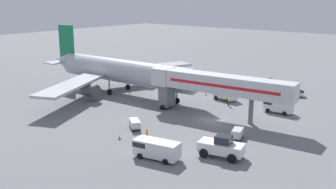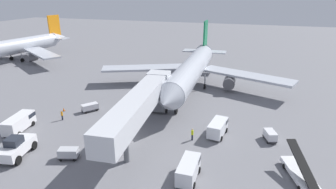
{
  "view_description": "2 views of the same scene",
  "coord_description": "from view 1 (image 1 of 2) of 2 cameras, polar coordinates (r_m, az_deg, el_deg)",
  "views": [
    {
      "loc": [
        -47.84,
        -30.2,
        18.44
      ],
      "look_at": [
        3.25,
        11.13,
        1.68
      ],
      "focal_mm": 41.77,
      "sensor_mm": 36.0,
      "label": 1
    },
    {
      "loc": [
        16.13,
        -31.1,
        19.18
      ],
      "look_at": [
        2.41,
        11.21,
        2.78
      ],
      "focal_mm": 30.14,
      "sensor_mm": 36.0,
      "label": 2
    }
  ],
  "objects": [
    {
      "name": "belt_loader_truck",
      "position": [
        77.02,
        16.81,
        0.41
      ],
      "size": [
        3.81,
        6.78,
        3.15
      ],
      "color": "white",
      "rests_on": "ground"
    },
    {
      "name": "service_van_far_center",
      "position": [
        71.36,
        8.26,
        0.16
      ],
      "size": [
        2.54,
        4.64,
        2.06
      ],
      "color": "white",
      "rests_on": "ground"
    },
    {
      "name": "baggage_cart_outer_left",
      "position": [
        77.64,
        10.59,
        0.91
      ],
      "size": [
        1.91,
        2.51,
        1.4
      ],
      "color": "#38383D",
      "rests_on": "ground"
    },
    {
      "name": "safety_cone_charlie",
      "position": [
        74.3,
        5.58,
        0.08
      ],
      "size": [
        0.35,
        0.35,
        0.54
      ],
      "color": "black",
      "rests_on": "ground"
    },
    {
      "name": "baggage_cart_mid_right",
      "position": [
        52.43,
        10.11,
        -5.63
      ],
      "size": [
        2.57,
        1.86,
        1.38
      ],
      "color": "#38383D",
      "rests_on": "ground"
    },
    {
      "name": "ground_crew_worker_midground",
      "position": [
        67.58,
        8.83,
        -0.91
      ],
      "size": [
        0.43,
        0.43,
        1.71
      ],
      "color": "#1E2333",
      "rests_on": "ground"
    },
    {
      "name": "service_van_near_left",
      "position": [
        65.35,
        15.73,
        -1.56
      ],
      "size": [
        2.11,
        4.51,
        2.06
      ],
      "color": "silver",
      "rests_on": "ground"
    },
    {
      "name": "pushback_tug",
      "position": [
        46.4,
        7.81,
        -7.6
      ],
      "size": [
        3.48,
        5.64,
        2.66
      ],
      "color": "white",
      "rests_on": "ground"
    },
    {
      "name": "airplane_at_gate",
      "position": [
        75.69,
        -6.99,
        3.41
      ],
      "size": [
        40.33,
        40.39,
        12.36
      ],
      "color": "#B7BCC6",
      "rests_on": "ground"
    },
    {
      "name": "ground_plane",
      "position": [
        59.51,
        6.39,
        -3.84
      ],
      "size": [
        300.0,
        300.0,
        0.0
      ],
      "primitive_type": "plane",
      "color": "slate"
    },
    {
      "name": "safety_cone_bravo",
      "position": [
        52.09,
        -7.1,
        -6.2
      ],
      "size": [
        0.38,
        0.38,
        0.59
      ],
      "color": "black",
      "rests_on": "ground"
    },
    {
      "name": "ground_crew_worker_foreground",
      "position": [
        51.28,
        -3.1,
        -5.78
      ],
      "size": [
        0.36,
        0.36,
        1.6
      ],
      "color": "#1E2333",
      "rests_on": "ground"
    },
    {
      "name": "service_van_rear_right",
      "position": [
        45.64,
        -1.82,
        -7.84
      ],
      "size": [
        3.02,
        5.71,
        2.17
      ],
      "color": "white",
      "rests_on": "ground"
    },
    {
      "name": "baggage_cart_near_center",
      "position": [
        55.67,
        -4.88,
        -4.29
      ],
      "size": [
        2.63,
        2.92,
        1.31
      ],
      "color": "#38383D",
      "rests_on": "ground"
    },
    {
      "name": "jet_bridge",
      "position": [
        60.42,
        6.46,
        1.47
      ],
      "size": [
        5.31,
        23.47,
        6.81
      ],
      "color": "silver",
      "rests_on": "ground"
    },
    {
      "name": "safety_cone_alpha",
      "position": [
        80.49,
        11.41,
        0.96
      ],
      "size": [
        0.33,
        0.33,
        0.51
      ],
      "color": "black",
      "rests_on": "ground"
    }
  ]
}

